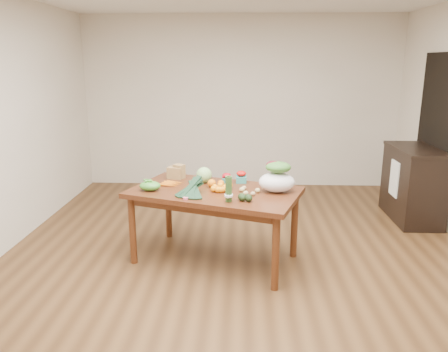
{
  "coord_description": "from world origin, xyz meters",
  "views": [
    {
      "loc": [
        0.02,
        -4.02,
        1.99
      ],
      "look_at": [
        -0.15,
        0.0,
        0.93
      ],
      "focal_mm": 35.0,
      "sensor_mm": 36.0,
      "label": 1
    }
  ],
  "objects_px": {
    "mandarin_cluster": "(220,187)",
    "kale_bunch": "(190,188)",
    "paper_bag": "(176,172)",
    "cabinet": "(413,184)",
    "salad_bag": "(277,178)",
    "cabbage": "(204,175)",
    "dining_table": "(215,225)",
    "asparagus_bundle": "(229,189)"
  },
  "relations": [
    {
      "from": "mandarin_cluster",
      "to": "kale_bunch",
      "type": "height_order",
      "value": "kale_bunch"
    },
    {
      "from": "paper_bag",
      "to": "kale_bunch",
      "type": "relative_size",
      "value": 0.54
    },
    {
      "from": "cabinet",
      "to": "mandarin_cluster",
      "type": "distance_m",
      "value": 2.79
    },
    {
      "from": "salad_bag",
      "to": "kale_bunch",
      "type": "bearing_deg",
      "value": -167.33
    },
    {
      "from": "cabinet",
      "to": "cabbage",
      "type": "relative_size",
      "value": 6.22
    },
    {
      "from": "dining_table",
      "to": "kale_bunch",
      "type": "relative_size",
      "value": 4.09
    },
    {
      "from": "cabinet",
      "to": "paper_bag",
      "type": "bearing_deg",
      "value": -163.15
    },
    {
      "from": "cabinet",
      "to": "salad_bag",
      "type": "height_order",
      "value": "salad_bag"
    },
    {
      "from": "cabbage",
      "to": "kale_bunch",
      "type": "xyz_separation_m",
      "value": [
        -0.09,
        -0.5,
        -0.0
      ]
    },
    {
      "from": "kale_bunch",
      "to": "asparagus_bundle",
      "type": "height_order",
      "value": "asparagus_bundle"
    },
    {
      "from": "dining_table",
      "to": "cabbage",
      "type": "xyz_separation_m",
      "value": [
        -0.13,
        0.28,
        0.46
      ]
    },
    {
      "from": "cabinet",
      "to": "salad_bag",
      "type": "bearing_deg",
      "value": -144.01
    },
    {
      "from": "cabinet",
      "to": "asparagus_bundle",
      "type": "relative_size",
      "value": 4.08
    },
    {
      "from": "dining_table",
      "to": "asparagus_bundle",
      "type": "relative_size",
      "value": 6.54
    },
    {
      "from": "kale_bunch",
      "to": "dining_table",
      "type": "bearing_deg",
      "value": 64.61
    },
    {
      "from": "cabinet",
      "to": "paper_bag",
      "type": "height_order",
      "value": "cabinet"
    },
    {
      "from": "paper_bag",
      "to": "kale_bunch",
      "type": "bearing_deg",
      "value": -70.03
    },
    {
      "from": "cabinet",
      "to": "kale_bunch",
      "type": "relative_size",
      "value": 2.55
    },
    {
      "from": "paper_bag",
      "to": "kale_bunch",
      "type": "height_order",
      "value": "kale_bunch"
    },
    {
      "from": "paper_bag",
      "to": "cabbage",
      "type": "bearing_deg",
      "value": -24.88
    },
    {
      "from": "mandarin_cluster",
      "to": "salad_bag",
      "type": "distance_m",
      "value": 0.56
    },
    {
      "from": "asparagus_bundle",
      "to": "salad_bag",
      "type": "xyz_separation_m",
      "value": [
        0.46,
        0.35,
        0.01
      ]
    },
    {
      "from": "cabinet",
      "to": "cabbage",
      "type": "xyz_separation_m",
      "value": [
        -2.59,
        -1.03,
        0.36
      ]
    },
    {
      "from": "dining_table",
      "to": "paper_bag",
      "type": "xyz_separation_m",
      "value": [
        -0.45,
        0.43,
        0.45
      ]
    },
    {
      "from": "paper_bag",
      "to": "salad_bag",
      "type": "relative_size",
      "value": 0.62
    },
    {
      "from": "paper_bag",
      "to": "salad_bag",
      "type": "distance_m",
      "value": 1.16
    },
    {
      "from": "salad_bag",
      "to": "cabbage",
      "type": "bearing_deg",
      "value": 157.12
    },
    {
      "from": "dining_table",
      "to": "asparagus_bundle",
      "type": "bearing_deg",
      "value": -49.13
    },
    {
      "from": "kale_bunch",
      "to": "salad_bag",
      "type": "relative_size",
      "value": 1.14
    },
    {
      "from": "mandarin_cluster",
      "to": "kale_bunch",
      "type": "xyz_separation_m",
      "value": [
        -0.28,
        -0.16,
        0.03
      ]
    },
    {
      "from": "cabbage",
      "to": "salad_bag",
      "type": "xyz_separation_m",
      "value": [
        0.74,
        -0.31,
        0.05
      ]
    },
    {
      "from": "cabbage",
      "to": "mandarin_cluster",
      "type": "distance_m",
      "value": 0.39
    },
    {
      "from": "cabbage",
      "to": "salad_bag",
      "type": "relative_size",
      "value": 0.47
    },
    {
      "from": "asparagus_bundle",
      "to": "paper_bag",
      "type": "bearing_deg",
      "value": 145.93
    },
    {
      "from": "cabinet",
      "to": "cabbage",
      "type": "bearing_deg",
      "value": -158.25
    },
    {
      "from": "dining_table",
      "to": "cabinet",
      "type": "height_order",
      "value": "cabinet"
    },
    {
      "from": "cabbage",
      "to": "salad_bag",
      "type": "height_order",
      "value": "salad_bag"
    },
    {
      "from": "kale_bunch",
      "to": "salad_bag",
      "type": "xyz_separation_m",
      "value": [
        0.83,
        0.19,
        0.06
      ]
    },
    {
      "from": "cabinet",
      "to": "paper_bag",
      "type": "distance_m",
      "value": 3.07
    },
    {
      "from": "paper_bag",
      "to": "asparagus_bundle",
      "type": "relative_size",
      "value": 0.87
    },
    {
      "from": "dining_table",
      "to": "salad_bag",
      "type": "relative_size",
      "value": 4.64
    },
    {
      "from": "kale_bunch",
      "to": "asparagus_bundle",
      "type": "distance_m",
      "value": 0.4
    }
  ]
}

